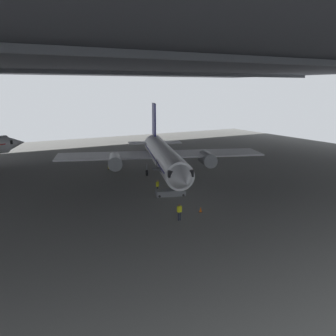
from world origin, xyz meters
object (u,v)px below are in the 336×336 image
at_px(crew_worker_near_nose, 179,211).
at_px(traffic_cone_orange, 201,210).
at_px(crew_worker_by_stairs, 157,186).
at_px(baggage_tug, 112,165).
at_px(airplane_main, 163,156).
at_px(boarding_stairs, 170,190).

height_order(crew_worker_near_nose, traffic_cone_orange, crew_worker_near_nose).
distance_m(crew_worker_by_stairs, baggage_tug, 16.65).
xyz_separation_m(crew_worker_near_nose, baggage_tug, (2.90, 26.63, -0.47)).
bearing_deg(airplane_main, crew_worker_near_nose, -113.40).
relative_size(boarding_stairs, traffic_cone_orange, 7.41).
height_order(traffic_cone_orange, baggage_tug, baggage_tug).
xyz_separation_m(crew_worker_near_nose, traffic_cone_orange, (3.28, 1.06, -0.70)).
height_order(airplane_main, baggage_tug, airplane_main).
height_order(boarding_stairs, traffic_cone_orange, boarding_stairs).
height_order(boarding_stairs, crew_worker_near_nose, boarding_stairs).
xyz_separation_m(crew_worker_near_nose, crew_worker_by_stairs, (2.74, 9.99, -0.03)).
bearing_deg(baggage_tug, boarding_stairs, -87.82).
bearing_deg(boarding_stairs, crew_worker_near_nose, -113.49).
bearing_deg(boarding_stairs, crew_worker_by_stairs, 116.86).
relative_size(boarding_stairs, crew_worker_near_nose, 2.57).
xyz_separation_m(airplane_main, crew_worker_near_nose, (-7.22, -16.70, -2.27)).
relative_size(boarding_stairs, baggage_tug, 1.79).
xyz_separation_m(boarding_stairs, crew_worker_by_stairs, (-0.87, 1.71, 0.25)).
distance_m(airplane_main, crew_worker_by_stairs, 8.39).
relative_size(airplane_main, traffic_cone_orange, 52.93).
xyz_separation_m(airplane_main, boarding_stairs, (-3.62, -8.41, -2.55)).
xyz_separation_m(crew_worker_by_stairs, baggage_tug, (0.17, 16.64, -0.44)).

